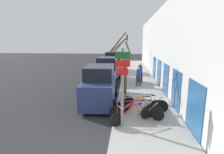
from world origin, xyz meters
TOP-DOWN VIEW (x-y plane):
  - ground_plane at (0.00, 11.20)m, footprint 80.00×80.00m
  - sidewalk_curb at (2.60, 14.00)m, footprint 3.20×32.00m
  - building_facade at (4.35, 13.93)m, footprint 0.23×32.00m
  - signpost at (1.42, 3.43)m, footprint 0.60×0.14m
  - bicycle_0 at (1.85, 3.83)m, footprint 1.87×1.26m
  - bicycle_1 at (1.93, 4.29)m, footprint 2.27×0.65m
  - bicycle_2 at (2.22, 4.63)m, footprint 2.13×1.38m
  - bicycle_3 at (2.18, 4.87)m, footprint 2.45×0.68m
  - bicycle_4 at (2.53, 5.42)m, footprint 2.33×0.83m
  - parked_car_0 at (-0.05, 6.79)m, footprint 2.09×4.69m
  - parked_car_1 at (-0.23, 12.54)m, footprint 2.22×4.38m
  - parked_car_2 at (-0.22, 17.68)m, footprint 2.05×4.49m
  - pedestrian_near at (2.48, 10.42)m, footprint 0.41×0.35m
  - pedestrian_far at (2.68, 11.70)m, footprint 0.45×0.39m
  - street_tree at (1.39, 7.44)m, footprint 1.30×1.43m
  - traffic_light at (1.43, 19.20)m, footprint 0.20×0.30m

SIDE VIEW (x-z plane):
  - ground_plane at x=0.00m, z-range 0.00..0.00m
  - sidewalk_curb at x=2.60m, z-range 0.00..0.15m
  - bicycle_0 at x=1.85m, z-range 0.09..0.96m
  - bicycle_4 at x=2.53m, z-range 0.09..0.99m
  - bicycle_1 at x=1.93m, z-range 0.08..1.00m
  - bicycle_3 at x=2.18m, z-range 0.08..1.01m
  - bicycle_2 at x=2.22m, z-range 0.08..1.02m
  - parked_car_1 at x=-0.23m, z-range -0.11..2.20m
  - parked_car_0 at x=-0.05m, z-range -0.09..2.22m
  - pedestrian_near at x=2.48m, z-range 0.27..1.85m
  - parked_car_2 at x=-0.22m, z-range -0.13..2.37m
  - pedestrian_far at x=2.68m, z-range 0.28..2.02m
  - signpost at x=1.42m, z-range 0.31..3.62m
  - street_tree at x=1.39m, z-range -0.05..4.10m
  - traffic_light at x=1.43m, z-range 0.78..5.28m
  - building_facade at x=4.35m, z-range -0.03..6.47m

